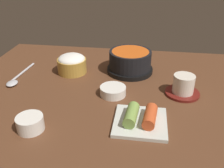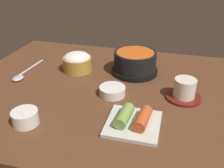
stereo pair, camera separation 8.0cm
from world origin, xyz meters
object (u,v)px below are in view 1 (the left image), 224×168
object	(u,v)px
rice_bowl	(72,63)
spoon	(16,79)
kimchi_plate	(140,119)
stone_pot	(130,61)
banchan_cup_center	(113,91)
tea_cup_with_saucer	(183,86)
side_bowl_near	(30,123)

from	to	relation	value
rice_bowl	spoon	bearing A→B (deg)	-150.92
kimchi_plate	rice_bowl	bearing A→B (deg)	133.67
stone_pot	banchan_cup_center	bearing A→B (deg)	-102.19
kimchi_plate	spoon	world-z (taller)	kimchi_plate
tea_cup_with_saucer	spoon	bearing A→B (deg)	179.54
kimchi_plate	tea_cup_with_saucer	bearing A→B (deg)	54.58
tea_cup_with_saucer	spoon	world-z (taller)	tea_cup_with_saucer
rice_bowl	tea_cup_with_saucer	xyz separation A→B (cm)	(39.42, -10.34, -0.71)
kimchi_plate	side_bowl_near	distance (cm)	28.51
tea_cup_with_saucer	banchan_cup_center	world-z (taller)	tea_cup_with_saucer
rice_bowl	banchan_cup_center	size ratio (longest dim) A/B	1.30
rice_bowl	stone_pot	bearing A→B (deg)	9.88
side_bowl_near	stone_pot	bearing A→B (deg)	59.76
stone_pot	rice_bowl	size ratio (longest dim) A/B	1.60
banchan_cup_center	stone_pot	bearing A→B (deg)	77.81
banchan_cup_center	side_bowl_near	xyz separation A→B (cm)	(-18.44, -20.32, 0.54)
side_bowl_near	spoon	bearing A→B (deg)	124.26
rice_bowl	spoon	xyz separation A→B (cm)	(-17.76, -9.88, -3.04)
banchan_cup_center	spoon	xyz separation A→B (cm)	(-35.25, 4.36, -0.92)
tea_cup_with_saucer	spoon	xyz separation A→B (cm)	(-57.18, 0.46, -2.34)
stone_pot	spoon	bearing A→B (deg)	-160.83
stone_pot	kimchi_plate	world-z (taller)	stone_pot
rice_bowl	spoon	world-z (taller)	rice_bowl
stone_pot	side_bowl_near	world-z (taller)	stone_pot
banchan_cup_center	kimchi_plate	xyz separation A→B (cm)	(9.31, -13.83, -0.03)
banchan_cup_center	tea_cup_with_saucer	bearing A→B (deg)	10.09
rice_bowl	tea_cup_with_saucer	world-z (taller)	rice_bowl
stone_pot	rice_bowl	xyz separation A→B (cm)	(-21.37, -3.72, -0.50)
tea_cup_with_saucer	side_bowl_near	size ratio (longest dim) A/B	1.56
rice_bowl	banchan_cup_center	xyz separation A→B (cm)	(17.49, -14.24, -2.12)
stone_pot	tea_cup_with_saucer	bearing A→B (deg)	-37.93
stone_pot	side_bowl_near	size ratio (longest dim) A/B	2.47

